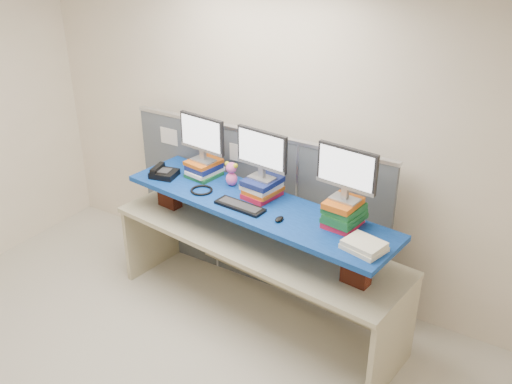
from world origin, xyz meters
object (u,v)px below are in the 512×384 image
Objects in this scene: monitor_left at (202,136)px; monitor_right at (347,171)px; desk at (256,254)px; monitor_center at (262,152)px; keyboard at (240,206)px; desk_phone at (163,173)px; blue_board at (256,205)px.

monitor_left is 1.42m from monitor_right.
desk is at bearing -9.80° from monitor_left.
desk is 0.89m from monitor_center.
monitor_left is at bearing 180.00° from monitor_center.
keyboard is (-0.81, -0.16, -0.44)m from monitor_right.
desk_phone is at bearing -172.35° from monitor_right.
desk is at bearing -73.82° from monitor_center.
keyboard is at bearing -94.16° from monitor_center.
monitor_center is 0.46m from keyboard.
monitor_center is at bearing 83.60° from keyboard.
desk is 5.68× the size of monitor_right.
monitor_right is 1.87× the size of desk_phone.
desk is 1.12× the size of blue_board.
blue_board is at bearing 66.74° from keyboard.
desk is 1.10m from desk_phone.
keyboard is 1.71× the size of desk_phone.
desk_phone is at bearing -173.52° from desk.
monitor_center is (-0.02, 0.12, 0.88)m from desk.
blue_board is 5.06× the size of monitor_left.
monitor_center is 0.77m from monitor_right.
monitor_right is at bearing 0.00° from monitor_left.
monitor_right is (1.41, -0.17, 0.07)m from monitor_left.
monitor_left is at bearing 170.20° from desk.
keyboard is (-0.07, -0.13, 0.50)m from desk.
monitor_right reaches higher than blue_board.
desk_phone is (-0.97, 0.01, 0.06)m from blue_board.
desk_phone is (-1.71, -0.03, -0.42)m from monitor_right.
monitor_left is 1.00× the size of monitor_right.
monitor_right is at bearing 0.00° from monitor_center.
monitor_right is (0.74, 0.03, 0.93)m from desk.
blue_board is 5.06× the size of monitor_right.
desk is 0.52m from keyboard.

